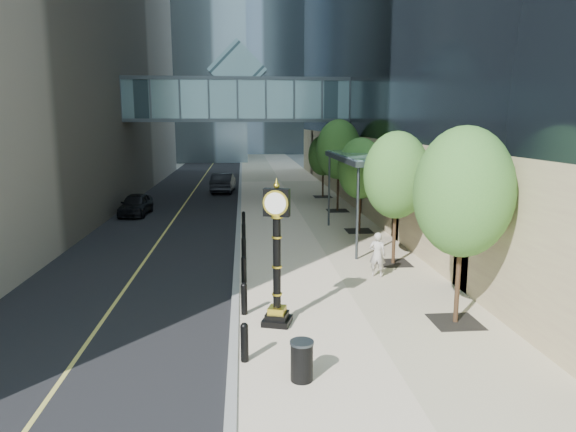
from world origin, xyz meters
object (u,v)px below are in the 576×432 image
(trash_bin, at_px, (302,362))
(car_far, at_px, (223,182))
(street_clock, at_px, (277,264))
(car_near, at_px, (136,204))
(pedestrian, at_px, (377,254))

(trash_bin, height_order, car_far, car_far)
(street_clock, bearing_deg, car_near, 129.99)
(street_clock, relative_size, car_far, 0.85)
(car_far, bearing_deg, pedestrian, 109.08)
(pedestrian, height_order, car_far, pedestrian)
(trash_bin, height_order, car_near, car_near)
(street_clock, relative_size, trash_bin, 4.70)
(trash_bin, height_order, pedestrian, pedestrian)
(pedestrian, relative_size, car_far, 0.35)
(car_near, distance_m, car_far, 11.81)
(street_clock, distance_m, car_far, 29.73)
(pedestrian, bearing_deg, car_far, -50.31)
(car_near, xyz_separation_m, car_far, (5.21, 10.60, 0.12))
(street_clock, xyz_separation_m, car_far, (-2.68, 29.59, -1.06))
(trash_bin, bearing_deg, car_far, 95.23)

